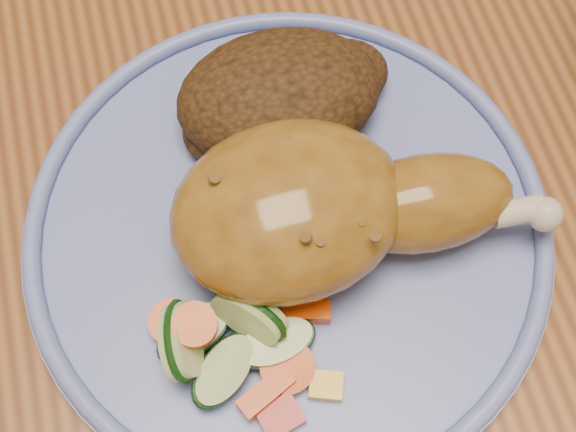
{
  "coord_description": "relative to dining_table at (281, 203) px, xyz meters",
  "views": [
    {
      "loc": [
        -0.05,
        -0.22,
        1.15
      ],
      "look_at": [
        -0.01,
        -0.06,
        0.78
      ],
      "focal_mm": 50.0,
      "sensor_mm": 36.0,
      "label": 1
    }
  ],
  "objects": [
    {
      "name": "plate",
      "position": [
        -0.01,
        -0.06,
        0.09
      ],
      "size": [
        0.28,
        0.28,
        0.01
      ],
      "primitive_type": "cylinder",
      "color": "#697AC2",
      "rests_on": "dining_table"
    },
    {
      "name": "rice_pilaf",
      "position": [
        0.0,
        0.01,
        0.11
      ],
      "size": [
        0.12,
        0.08,
        0.05
      ],
      "color": "#402710",
      "rests_on": "plate"
    },
    {
      "name": "ground",
      "position": [
        0.0,
        0.0,
        -0.67
      ],
      "size": [
        4.0,
        4.0,
        0.0
      ],
      "primitive_type": "plane",
      "color": "brown",
      "rests_on": "ground"
    },
    {
      "name": "vegetable_pile",
      "position": [
        -0.05,
        -0.12,
        0.11
      ],
      "size": [
        0.09,
        0.09,
        0.04
      ],
      "color": "#A50A05",
      "rests_on": "plate"
    },
    {
      "name": "dining_table",
      "position": [
        0.0,
        0.0,
        0.0
      ],
      "size": [
        0.9,
        1.4,
        0.75
      ],
      "color": "#935527",
      "rests_on": "ground"
    },
    {
      "name": "chicken_leg",
      "position": [
        0.01,
        -0.07,
        0.13
      ],
      "size": [
        0.2,
        0.1,
        0.06
      ],
      "color": "#9D6A21",
      "rests_on": "plate"
    },
    {
      "name": "plate_rim",
      "position": [
        -0.01,
        -0.06,
        0.1
      ],
      "size": [
        0.28,
        0.28,
        0.01
      ],
      "primitive_type": "torus",
      "color": "#697AC2",
      "rests_on": "plate"
    }
  ]
}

